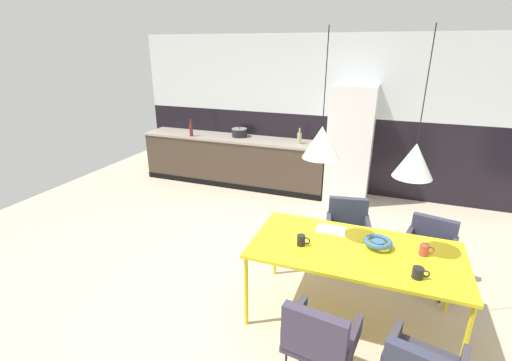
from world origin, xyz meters
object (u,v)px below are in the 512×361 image
Objects in this scene: cooking_pot at (239,133)px; mug_glass_clear at (418,273)px; refrigerator_column at (350,144)px; dining_table at (355,253)px; armchair_by_stool at (348,224)px; pendant_lamp_over_table_near at (322,142)px; bottle_wine_green at (191,129)px; open_book at (331,230)px; fruit_bowl at (378,242)px; armchair_far_side at (430,244)px; mug_white_ceramic at (301,240)px; mug_wide_latte at (424,250)px; pendant_lamp_over_table_far at (414,160)px; armchair_near_window at (319,336)px; bottle_vinegar_dark at (299,138)px.

mug_glass_clear is at bearing -48.46° from cooking_pot.
dining_table is (0.42, -2.97, -0.23)m from refrigerator_column.
pendant_lamp_over_table_near reaches higher than armchair_by_stool.
cooking_pot is 0.90× the size of bottle_wine_green.
armchair_by_stool reaches higher than open_book.
fruit_bowl is at bearing -48.43° from cooking_pot.
cooking_pot is (-2.16, 2.77, 0.20)m from open_book.
refrigerator_column is 2.44m from armchair_far_side.
dining_table is 1.13m from armchair_far_side.
armchair_far_side is 2.65× the size of open_book.
pendant_lamp_over_table_near is at bearing 55.92° from mug_white_ceramic.
armchair_far_side is 0.82m from mug_wide_latte.
pendant_lamp_over_table_far reaches higher than refrigerator_column.
open_book is 0.27× the size of pendant_lamp_over_table_near.
mug_white_ceramic is (-0.30, -1.09, 0.31)m from armchair_by_stool.
pendant_lamp_over_table_near is at bearing 112.01° from armchair_near_window.
armchair_by_stool is 2.52× the size of bottle_wine_green.
mug_glass_clear is (0.77, -0.54, 0.04)m from open_book.
refrigerator_column is at bearing -2.05° from cooking_pot.
mug_glass_clear reaches higher than fruit_bowl.
armchair_by_stool is 6.32× the size of mug_wide_latte.
cooking_pot is 4.14m from pendant_lamp_over_table_far.
cooking_pot is (-2.42, 3.04, 0.25)m from dining_table.
mug_glass_clear is 4.85m from bottle_wine_green.
pendant_lamp_over_table_near is (-0.24, 0.93, 1.18)m from armchair_near_window.
refrigerator_column reaches higher than cooking_pot.
dining_table is at bearing -173.00° from pendant_lamp_over_table_far.
mug_white_ceramic is (-0.65, -0.21, -0.00)m from fruit_bowl.
mug_white_ceramic is (-0.04, -3.08, -0.14)m from refrigerator_column.
armchair_far_side is 5.68× the size of mug_glass_clear.
mug_wide_latte is at bearing 120.45° from armchair_by_stool.
dining_table is 1.76× the size of pendant_lamp_over_table_near.
dining_table is at bearing -169.66° from mug_wide_latte.
pendant_lamp_over_table_far is (0.54, -0.93, 1.11)m from armchair_by_stool.
pendant_lamp_over_table_far is at bearing 113.09° from mug_glass_clear.
bottle_vinegar_dark is at bearing 107.24° from pendant_lamp_over_table_near.
refrigerator_column is at bearing 106.03° from mug_glass_clear.
bottle_vinegar_dark reaches higher than armchair_by_stool.
pendant_lamp_over_table_far is (1.65, -2.90, 0.62)m from bottle_vinegar_dark.
armchair_far_side is 0.71× the size of pendant_lamp_over_table_near.
pendant_lamp_over_table_far reaches higher than dining_table.
bottle_vinegar_dark reaches higher than mug_wide_latte.
armchair_far_side is 1.94m from armchair_near_window.
mug_glass_clear is (0.68, -1.24, 0.30)m from armchair_by_stool.
armchair_by_stool is 1.17m from mug_white_ceramic.
dining_table is 0.93m from armchair_near_window.
cooking_pot is (-2.93, 3.31, 0.17)m from mug_glass_clear.
cooking_pot is at bearing 128.00° from open_book.
mug_wide_latte is 1.29m from pendant_lamp_over_table_near.
bottle_wine_green is at bearing 136.79° from pendant_lamp_over_table_near.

